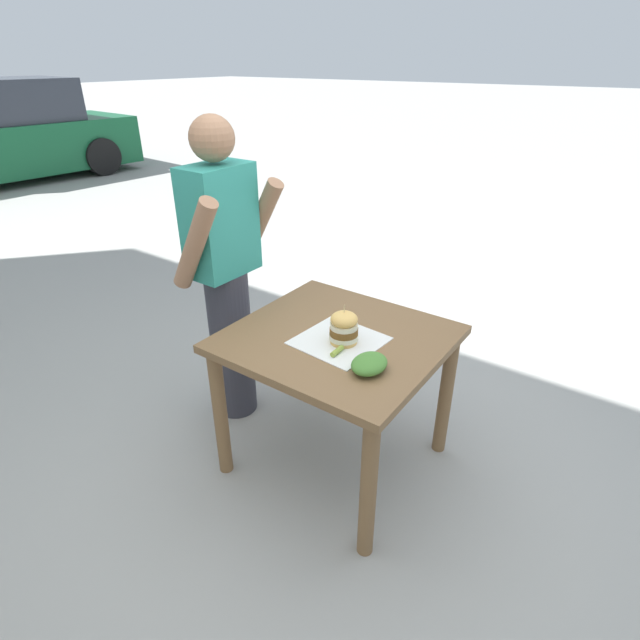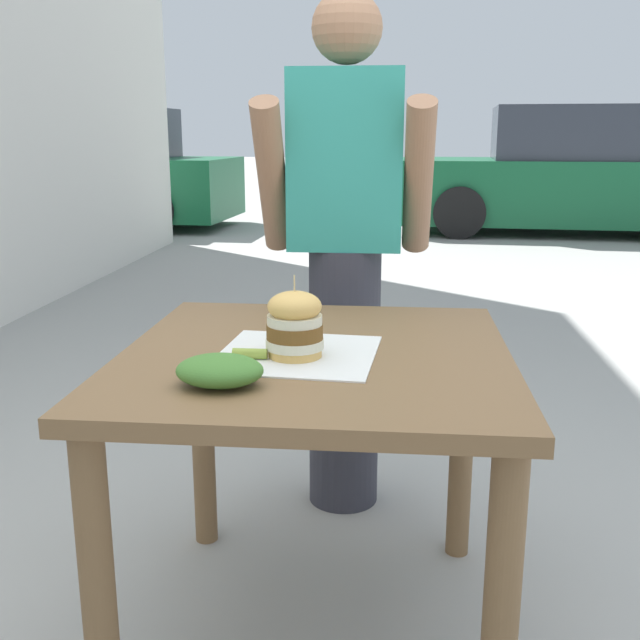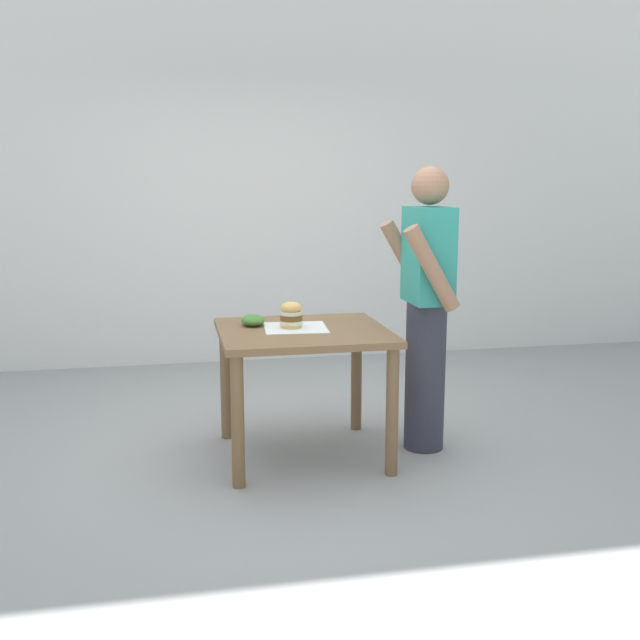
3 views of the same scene
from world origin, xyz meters
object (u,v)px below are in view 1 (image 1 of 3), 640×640
patio_table (337,359)px  sandwich (344,328)px  parked_car_mid_block (2,136)px  pickle_spear (337,351)px  side_salad (369,364)px  diner_across_table (226,275)px

patio_table → sandwich: sandwich is taller
parked_car_mid_block → pickle_spear: bearing=-106.7°
sandwich → parked_car_mid_block: parked_car_mid_block is taller
side_salad → parked_car_mid_block: (2.57, 8.64, -0.08)m
pickle_spear → diner_across_table: diner_across_table is taller
pickle_spear → sandwich: bearing=17.3°
patio_table → diner_across_table: 0.78m
side_salad → parked_car_mid_block: bearing=73.5°
side_salad → patio_table: bearing=58.0°
patio_table → diner_across_table: (0.02, 0.74, 0.25)m
diner_across_table → parked_car_mid_block: diner_across_table is taller
patio_table → pickle_spear: pickle_spear is taller
parked_car_mid_block → patio_table: bearing=-106.0°
side_salad → diner_across_table: size_ratio=0.11×
patio_table → parked_car_mid_block: bearing=74.0°
patio_table → diner_across_table: diner_across_table is taller
parked_car_mid_block → diner_across_table: bearing=-107.3°
patio_table → diner_across_table: size_ratio=0.57×
sandwich → side_salad: size_ratio=1.05×
pickle_spear → side_salad: side_salad is taller
sandwich → side_salad: bearing=-121.3°
side_salad → sandwich: bearing=58.7°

